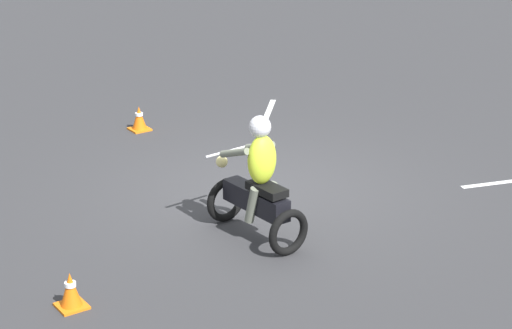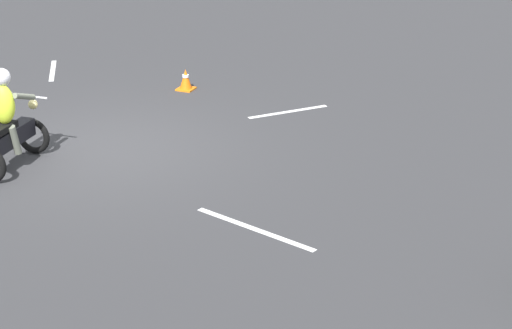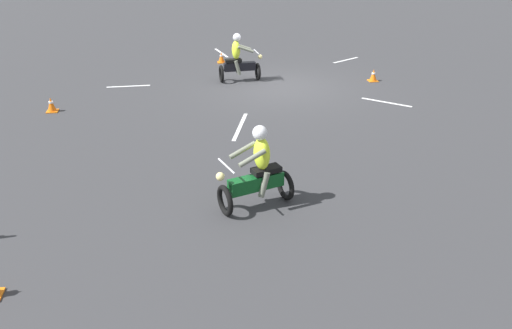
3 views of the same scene
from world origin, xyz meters
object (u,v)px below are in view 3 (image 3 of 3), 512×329
at_px(traffic_cone_near_left, 51,105).
at_px(traffic_cone_mid_left, 221,58).
at_px(motorcycle_rider_foreground, 239,61).
at_px(traffic_cone_mid_center, 373,76).
at_px(motorcycle_rider_background, 258,172).

height_order(traffic_cone_near_left, traffic_cone_mid_left, traffic_cone_near_left).
height_order(motorcycle_rider_foreground, traffic_cone_mid_center, motorcycle_rider_foreground).
relative_size(traffic_cone_mid_center, traffic_cone_mid_left, 0.97).
xyz_separation_m(motorcycle_rider_background, traffic_cone_near_left, (5.08, -6.36, -0.52)).
height_order(motorcycle_rider_foreground, motorcycle_rider_background, same).
bearing_deg(traffic_cone_mid_left, traffic_cone_mid_center, 145.25).
bearing_deg(motorcycle_rider_foreground, traffic_cone_mid_left, -176.78).
relative_size(traffic_cone_near_left, traffic_cone_mid_left, 1.01).
bearing_deg(traffic_cone_mid_center, traffic_cone_mid_left, -34.75).
bearing_deg(traffic_cone_mid_left, traffic_cone_near_left, 42.87).
height_order(motorcycle_rider_foreground, traffic_cone_mid_left, motorcycle_rider_foreground).
distance_m(motorcycle_rider_foreground, motorcycle_rider_background, 8.73).
xyz_separation_m(motorcycle_rider_foreground, motorcycle_rider_background, (0.74, 8.70, 0.00)).
relative_size(motorcycle_rider_foreground, traffic_cone_mid_left, 3.89).
bearing_deg(traffic_cone_mid_center, traffic_cone_near_left, 8.66).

